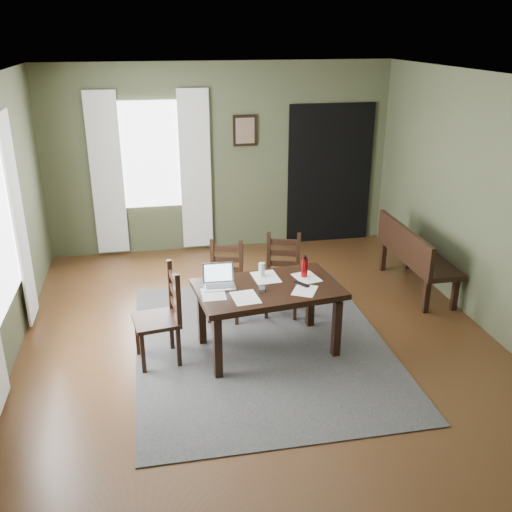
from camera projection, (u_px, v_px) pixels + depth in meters
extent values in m
cube|color=#492C16|center=(261.00, 346.00, 6.02)|extent=(5.00, 6.00, 0.01)
cube|color=#474D32|center=(221.00, 159.00, 8.24)|extent=(5.00, 0.02, 2.70)
cube|color=#474D32|center=(383.00, 419.00, 2.78)|extent=(5.00, 0.02, 2.70)
cube|color=#474D32|center=(496.00, 210.00, 5.95)|extent=(0.02, 6.00, 2.70)
cube|color=white|center=(262.00, 79.00, 5.01)|extent=(5.00, 6.00, 0.02)
cube|color=#3C3C3C|center=(261.00, 345.00, 6.01)|extent=(2.60, 3.20, 0.01)
cube|color=black|center=(268.00, 289.00, 5.69)|extent=(1.52, 1.02, 0.06)
cube|color=black|center=(268.00, 294.00, 5.71)|extent=(1.35, 0.86, 0.05)
cube|color=black|center=(218.00, 348.00, 5.36)|extent=(0.08, 0.08, 0.61)
cube|color=black|center=(202.00, 317.00, 5.94)|extent=(0.08, 0.08, 0.61)
cube|color=black|center=(337.00, 328.00, 5.71)|extent=(0.08, 0.08, 0.61)
cube|color=black|center=(310.00, 300.00, 6.30)|extent=(0.08, 0.08, 0.61)
cube|color=black|center=(156.00, 321.00, 5.58)|extent=(0.49, 0.49, 0.04)
cube|color=black|center=(137.00, 336.00, 5.76)|extent=(0.05, 0.05, 0.42)
cube|color=black|center=(171.00, 330.00, 5.87)|extent=(0.05, 0.05, 0.42)
cube|color=black|center=(143.00, 353.00, 5.46)|extent=(0.05, 0.05, 0.42)
cube|color=black|center=(179.00, 347.00, 5.56)|extent=(0.05, 0.05, 0.42)
cube|color=black|center=(170.00, 285.00, 5.69)|extent=(0.05, 0.05, 0.53)
cube|color=black|center=(178.00, 300.00, 5.37)|extent=(0.05, 0.05, 0.53)
cube|color=black|center=(175.00, 305.00, 5.59)|extent=(0.07, 0.32, 0.07)
cube|color=black|center=(174.00, 292.00, 5.53)|extent=(0.07, 0.32, 0.07)
cube|color=black|center=(173.00, 279.00, 5.48)|extent=(0.07, 0.32, 0.07)
cube|color=black|center=(225.00, 285.00, 6.44)|extent=(0.48, 0.48, 0.04)
cube|color=black|center=(209.00, 308.00, 6.39)|extent=(0.05, 0.05, 0.38)
cube|color=black|center=(214.00, 295.00, 6.68)|extent=(0.05, 0.05, 0.38)
cube|color=black|center=(237.00, 309.00, 6.35)|extent=(0.05, 0.05, 0.38)
cube|color=black|center=(241.00, 297.00, 6.64)|extent=(0.05, 0.05, 0.38)
cube|color=black|center=(212.00, 259.00, 6.52)|extent=(0.05, 0.05, 0.48)
cube|color=black|center=(241.00, 260.00, 6.49)|extent=(0.05, 0.05, 0.48)
cube|color=black|center=(227.00, 270.00, 6.55)|extent=(0.28, 0.11, 0.06)
cube|color=black|center=(227.00, 259.00, 6.51)|extent=(0.28, 0.11, 0.06)
cube|color=black|center=(226.00, 249.00, 6.46)|extent=(0.28, 0.11, 0.06)
cube|color=black|center=(282.00, 280.00, 6.54)|extent=(0.51, 0.51, 0.04)
cube|color=black|center=(266.00, 302.00, 6.49)|extent=(0.05, 0.05, 0.39)
cube|color=black|center=(269.00, 290.00, 6.79)|extent=(0.05, 0.05, 0.39)
cube|color=black|center=(295.00, 304.00, 6.45)|extent=(0.05, 0.05, 0.39)
cube|color=black|center=(296.00, 291.00, 6.76)|extent=(0.05, 0.05, 0.39)
cube|color=black|center=(269.00, 252.00, 6.63)|extent=(0.05, 0.05, 0.50)
cube|color=black|center=(298.00, 254.00, 6.59)|extent=(0.05, 0.05, 0.50)
cube|color=black|center=(283.00, 264.00, 6.66)|extent=(0.29, 0.11, 0.07)
cube|color=black|center=(284.00, 253.00, 6.61)|extent=(0.29, 0.11, 0.07)
cube|color=black|center=(284.00, 242.00, 6.56)|extent=(0.29, 0.11, 0.07)
cube|color=black|center=(418.00, 256.00, 7.16)|extent=(0.48, 1.49, 0.06)
cube|color=black|center=(455.00, 294.00, 6.70)|extent=(0.06, 0.06, 0.42)
cube|color=black|center=(426.00, 296.00, 6.64)|extent=(0.06, 0.06, 0.42)
cube|color=black|center=(408.00, 254.00, 7.87)|extent=(0.06, 0.06, 0.42)
cube|color=black|center=(383.00, 256.00, 7.80)|extent=(0.06, 0.06, 0.42)
cube|color=black|center=(404.00, 241.00, 7.05)|extent=(0.05, 1.49, 0.36)
cube|color=#B7B7BC|center=(219.00, 286.00, 5.66)|extent=(0.32, 0.23, 0.02)
cube|color=#B7B7BC|center=(218.00, 272.00, 5.72)|extent=(0.31, 0.07, 0.20)
cube|color=silver|center=(218.00, 273.00, 5.71)|extent=(0.27, 0.05, 0.17)
cube|color=#3F3F42|center=(219.00, 286.00, 5.64)|extent=(0.27, 0.14, 0.00)
cube|color=#3F3F42|center=(262.00, 289.00, 5.58)|extent=(0.07, 0.11, 0.03)
cube|color=black|center=(302.00, 284.00, 5.70)|extent=(0.14, 0.17, 0.02)
cylinder|color=silver|center=(262.00, 269.00, 5.89)|extent=(0.08, 0.08, 0.14)
cylinder|color=#970B0F|center=(304.00, 268.00, 5.86)|extent=(0.08, 0.08, 0.20)
cylinder|color=black|center=(305.00, 257.00, 5.82)|extent=(0.05, 0.05, 0.03)
cube|color=white|center=(213.00, 294.00, 5.51)|extent=(0.23, 0.30, 0.00)
cube|color=white|center=(305.00, 290.00, 5.59)|extent=(0.32, 0.34, 0.00)
cube|color=white|center=(266.00, 277.00, 5.88)|extent=(0.28, 0.35, 0.00)
cube|color=white|center=(307.00, 278.00, 5.87)|extent=(0.28, 0.34, 0.00)
cube|color=white|center=(245.00, 298.00, 5.44)|extent=(0.27, 0.34, 0.00)
cube|color=white|center=(150.00, 155.00, 8.01)|extent=(1.00, 0.01, 1.50)
cube|color=silver|center=(19.00, 221.00, 6.07)|extent=(0.03, 0.48, 2.30)
cube|color=silver|center=(107.00, 175.00, 7.96)|extent=(0.44, 0.03, 2.30)
cube|color=silver|center=(195.00, 171.00, 8.18)|extent=(0.44, 0.03, 2.30)
cube|color=black|center=(245.00, 131.00, 8.13)|extent=(0.34, 0.03, 0.44)
cube|color=brown|center=(245.00, 131.00, 8.11)|extent=(0.27, 0.01, 0.36)
cube|color=black|center=(330.00, 174.00, 8.62)|extent=(1.30, 0.03, 2.10)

